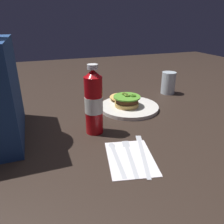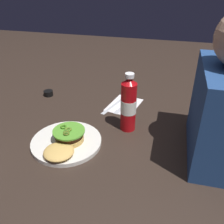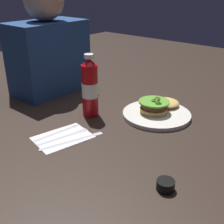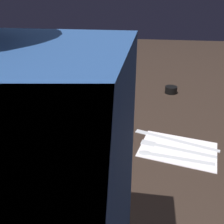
{
  "view_description": "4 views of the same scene",
  "coord_description": "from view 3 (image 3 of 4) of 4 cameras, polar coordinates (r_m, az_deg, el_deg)",
  "views": [
    {
      "loc": [
        -0.71,
        0.39,
        0.38
      ],
      "look_at": [
        -0.07,
        0.16,
        0.08
      ],
      "focal_mm": 34.87,
      "sensor_mm": 36.0,
      "label": 1
    },
    {
      "loc": [
        0.79,
        0.36,
        0.58
      ],
      "look_at": [
        -0.04,
        0.15,
        0.07
      ],
      "focal_mm": 39.73,
      "sensor_mm": 36.0,
      "label": 2
    },
    {
      "loc": [
        -0.77,
        -0.51,
        0.48
      ],
      "look_at": [
        -0.04,
        0.11,
        0.04
      ],
      "focal_mm": 46.04,
      "sensor_mm": 36.0,
      "label": 3
    },
    {
      "loc": [
        -0.15,
        0.71,
        0.35
      ],
      "look_at": [
        -0.06,
        0.12,
        0.07
      ],
      "focal_mm": 40.2,
      "sensor_mm": 36.0,
      "label": 4
    }
  ],
  "objects": [
    {
      "name": "burger_sandwich",
      "position": [
        1.15,
        9.21,
        1.39
      ],
      "size": [
        0.2,
        0.12,
        0.05
      ],
      "color": "tan",
      "rests_on": "dinner_plate"
    },
    {
      "name": "ground_plane",
      "position": [
        1.04,
        6.04,
        -3.09
      ],
      "size": [
        3.0,
        3.0,
        0.0
      ],
      "primitive_type": "plane",
      "color": "#2D211B"
    },
    {
      "name": "condiment_cup",
      "position": [
        0.76,
        10.58,
        -14.08
      ],
      "size": [
        0.05,
        0.05,
        0.03
      ],
      "primitive_type": "cylinder",
      "color": "black",
      "rests_on": "ground_plane"
    },
    {
      "name": "spoon_utensil",
      "position": [
        1.03,
        -9.48,
        -3.41
      ],
      "size": [
        0.18,
        0.04,
        0.0
      ],
      "color": "silver",
      "rests_on": "napkin"
    },
    {
      "name": "dinner_plate",
      "position": [
        1.13,
        8.82,
        -0.48
      ],
      "size": [
        0.26,
        0.26,
        0.02
      ],
      "primitive_type": "cylinder",
      "color": "silver",
      "rests_on": "ground_plane"
    },
    {
      "name": "diner_person",
      "position": [
        1.36,
        -12.58,
        12.47
      ],
      "size": [
        0.34,
        0.2,
        0.49
      ],
      "color": "navy",
      "rests_on": "ground_plane"
    },
    {
      "name": "fork_utensil",
      "position": [
        0.99,
        -8.81,
        -4.49
      ],
      "size": [
        0.18,
        0.06,
        0.0
      ],
      "color": "silver",
      "rests_on": "napkin"
    },
    {
      "name": "butter_knife",
      "position": [
        0.96,
        -7.13,
        -5.33
      ],
      "size": [
        0.22,
        0.09,
        0.0
      ],
      "color": "silver",
      "rests_on": "napkin"
    },
    {
      "name": "ketchup_bottle",
      "position": [
        1.09,
        -4.41,
        4.76
      ],
      "size": [
        0.06,
        0.06,
        0.24
      ],
      "color": "#B30C11",
      "rests_on": "ground_plane"
    },
    {
      "name": "napkin",
      "position": [
        0.98,
        -9.76,
        -4.96
      ],
      "size": [
        0.21,
        0.17,
        0.0
      ],
      "primitive_type": "cube",
      "rotation": [
        0.0,
        0.0,
        -0.21
      ],
      "color": "silver",
      "rests_on": "ground_plane"
    }
  ]
}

